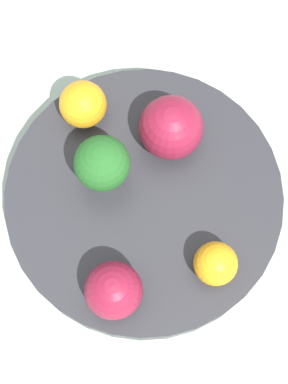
{
  "coord_description": "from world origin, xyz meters",
  "views": [
    {
      "loc": [
        -0.07,
        0.15,
        0.61
      ],
      "look_at": [
        0.0,
        0.0,
        0.06
      ],
      "focal_mm": 60.0,
      "sensor_mm": 36.0,
      "label": 1
    }
  ],
  "objects_px": {
    "apple_red": "(114,290)",
    "orange_back": "(83,104)",
    "apple_green": "(175,129)",
    "orange_front": "(216,264)",
    "broccoli": "(103,162)",
    "bowl": "(144,200)"
  },
  "relations": [
    {
      "from": "broccoli",
      "to": "apple_red",
      "type": "distance_m",
      "value": 0.11
    },
    {
      "from": "orange_front",
      "to": "orange_back",
      "type": "xyz_separation_m",
      "value": [
        0.17,
        -0.09,
        0.0
      ]
    },
    {
      "from": "apple_green",
      "to": "orange_back",
      "type": "distance_m",
      "value": 0.09
    },
    {
      "from": "bowl",
      "to": "orange_back",
      "type": "distance_m",
      "value": 0.11
    },
    {
      "from": "apple_red",
      "to": "orange_front",
      "type": "bearing_deg",
      "value": -140.74
    },
    {
      "from": "apple_red",
      "to": "orange_back",
      "type": "relative_size",
      "value": 1.13
    },
    {
      "from": "broccoli",
      "to": "orange_back",
      "type": "relative_size",
      "value": 1.52
    },
    {
      "from": "broccoli",
      "to": "orange_front",
      "type": "height_order",
      "value": "broccoli"
    },
    {
      "from": "bowl",
      "to": "broccoli",
      "type": "distance_m",
      "value": 0.07
    },
    {
      "from": "broccoli",
      "to": "apple_red",
      "type": "relative_size",
      "value": 1.34
    },
    {
      "from": "apple_red",
      "to": "apple_green",
      "type": "bearing_deg",
      "value": -86.21
    },
    {
      "from": "apple_green",
      "to": "orange_front",
      "type": "bearing_deg",
      "value": 129.81
    },
    {
      "from": "apple_red",
      "to": "apple_green",
      "type": "height_order",
      "value": "apple_green"
    },
    {
      "from": "apple_green",
      "to": "orange_back",
      "type": "bearing_deg",
      "value": 5.91
    },
    {
      "from": "broccoli",
      "to": "apple_red",
      "type": "xyz_separation_m",
      "value": [
        -0.05,
        0.1,
        -0.01
      ]
    },
    {
      "from": "broccoli",
      "to": "orange_back",
      "type": "bearing_deg",
      "value": -47.57
    },
    {
      "from": "apple_green",
      "to": "orange_front",
      "type": "relative_size",
      "value": 1.52
    },
    {
      "from": "apple_green",
      "to": "orange_front",
      "type": "height_order",
      "value": "apple_green"
    },
    {
      "from": "broccoli",
      "to": "orange_back",
      "type": "height_order",
      "value": "broccoli"
    },
    {
      "from": "broccoli",
      "to": "apple_green",
      "type": "relative_size",
      "value": 1.14
    },
    {
      "from": "orange_front",
      "to": "orange_back",
      "type": "height_order",
      "value": "orange_back"
    },
    {
      "from": "bowl",
      "to": "broccoli",
      "type": "height_order",
      "value": "broccoli"
    }
  ]
}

